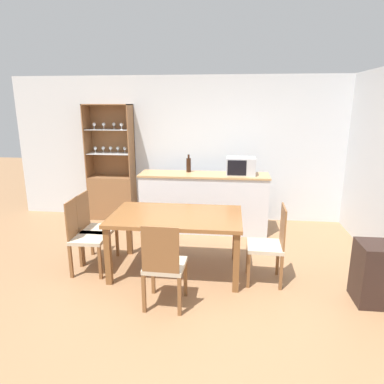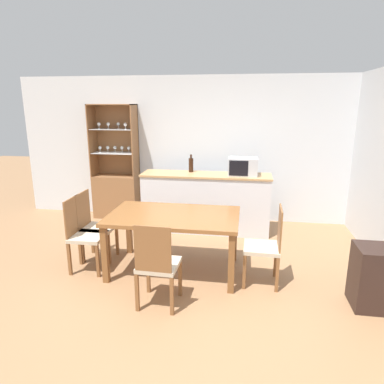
{
  "view_description": "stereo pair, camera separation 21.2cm",
  "coord_description": "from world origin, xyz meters",
  "px_view_note": "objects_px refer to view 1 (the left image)",
  "views": [
    {
      "loc": [
        0.57,
        -3.48,
        2.08
      ],
      "look_at": [
        0.04,
        1.21,
        0.85
      ],
      "focal_mm": 32.0,
      "sensor_mm": 36.0,
      "label": 1
    },
    {
      "loc": [
        0.79,
        -3.46,
        2.08
      ],
      "look_at": [
        0.04,
        1.21,
        0.85
      ],
      "focal_mm": 32.0,
      "sensor_mm": 36.0,
      "label": 2
    }
  ],
  "objects_px": {
    "display_cabinet": "(112,187)",
    "wine_bottle": "(189,165)",
    "dining_chair_side_right_near": "(269,245)",
    "dining_chair_head_near": "(164,265)",
    "dining_chair_side_left_far": "(95,228)",
    "dining_table": "(176,221)",
    "microwave": "(241,166)",
    "dining_chair_side_left_near": "(86,236)"
  },
  "relations": [
    {
      "from": "dining_table",
      "to": "dining_chair_head_near",
      "type": "relative_size",
      "value": 1.7
    },
    {
      "from": "display_cabinet",
      "to": "dining_chair_side_left_far",
      "type": "bearing_deg",
      "value": -78.08
    },
    {
      "from": "dining_chair_side_right_near",
      "to": "wine_bottle",
      "type": "bearing_deg",
      "value": 34.91
    },
    {
      "from": "dining_chair_side_right_near",
      "to": "wine_bottle",
      "type": "distance_m",
      "value": 2.2
    },
    {
      "from": "dining_chair_side_left_far",
      "to": "wine_bottle",
      "type": "relative_size",
      "value": 3.21
    },
    {
      "from": "dining_table",
      "to": "wine_bottle",
      "type": "xyz_separation_m",
      "value": [
        -0.04,
        1.61,
        0.42
      ]
    },
    {
      "from": "microwave",
      "to": "dining_chair_side_right_near",
      "type": "bearing_deg",
      "value": -79.22
    },
    {
      "from": "dining_chair_side_right_near",
      "to": "dining_chair_side_left_far",
      "type": "bearing_deg",
      "value": 83.91
    },
    {
      "from": "dining_chair_side_left_far",
      "to": "display_cabinet",
      "type": "bearing_deg",
      "value": -167.99
    },
    {
      "from": "microwave",
      "to": "dining_table",
      "type": "bearing_deg",
      "value": -118.47
    },
    {
      "from": "microwave",
      "to": "wine_bottle",
      "type": "height_order",
      "value": "wine_bottle"
    },
    {
      "from": "dining_chair_side_left_near",
      "to": "wine_bottle",
      "type": "bearing_deg",
      "value": 147.12
    },
    {
      "from": "display_cabinet",
      "to": "dining_chair_side_left_far",
      "type": "height_order",
      "value": "display_cabinet"
    },
    {
      "from": "dining_chair_side_left_near",
      "to": "dining_chair_side_left_far",
      "type": "bearing_deg",
      "value": 178.66
    },
    {
      "from": "dining_chair_side_left_near",
      "to": "dining_table",
      "type": "bearing_deg",
      "value": 96.1
    },
    {
      "from": "microwave",
      "to": "dining_chair_head_near",
      "type": "bearing_deg",
      "value": -109.44
    },
    {
      "from": "dining_chair_head_near",
      "to": "wine_bottle",
      "type": "relative_size",
      "value": 3.21
    },
    {
      "from": "dining_chair_side_left_near",
      "to": "dining_chair_head_near",
      "type": "xyz_separation_m",
      "value": [
        1.12,
        -0.66,
        0.0
      ]
    },
    {
      "from": "dining_chair_head_near",
      "to": "display_cabinet",
      "type": "bearing_deg",
      "value": 120.49
    },
    {
      "from": "dining_chair_head_near",
      "to": "dining_chair_side_left_near",
      "type": "bearing_deg",
      "value": 151.45
    },
    {
      "from": "dining_chair_side_left_near",
      "to": "wine_bottle",
      "type": "relative_size",
      "value": 3.21
    },
    {
      "from": "dining_table",
      "to": "dining_chair_side_left_near",
      "type": "relative_size",
      "value": 1.7
    },
    {
      "from": "dining_table",
      "to": "dining_chair_side_right_near",
      "type": "bearing_deg",
      "value": -7.44
    },
    {
      "from": "display_cabinet",
      "to": "microwave",
      "type": "height_order",
      "value": "display_cabinet"
    },
    {
      "from": "display_cabinet",
      "to": "dining_chair_side_right_near",
      "type": "relative_size",
      "value": 2.19
    },
    {
      "from": "display_cabinet",
      "to": "wine_bottle",
      "type": "relative_size",
      "value": 7.04
    },
    {
      "from": "dining_table",
      "to": "display_cabinet",
      "type": "bearing_deg",
      "value": 127.59
    },
    {
      "from": "dining_table",
      "to": "dining_chair_side_left_far",
      "type": "relative_size",
      "value": 1.7
    },
    {
      "from": "dining_table",
      "to": "dining_chair_side_left_far",
      "type": "xyz_separation_m",
      "value": [
        -1.12,
        0.15,
        -0.2
      ]
    },
    {
      "from": "dining_chair_side_left_near",
      "to": "dining_chair_side_left_far",
      "type": "height_order",
      "value": "same"
    },
    {
      "from": "dining_chair_side_left_near",
      "to": "dining_chair_side_left_far",
      "type": "relative_size",
      "value": 1.0
    },
    {
      "from": "display_cabinet",
      "to": "dining_chair_side_right_near",
      "type": "height_order",
      "value": "display_cabinet"
    },
    {
      "from": "wine_bottle",
      "to": "microwave",
      "type": "bearing_deg",
      "value": -7.77
    },
    {
      "from": "display_cabinet",
      "to": "wine_bottle",
      "type": "bearing_deg",
      "value": -13.24
    },
    {
      "from": "dining_chair_head_near",
      "to": "microwave",
      "type": "distance_m",
      "value": 2.52
    },
    {
      "from": "display_cabinet",
      "to": "dining_chair_side_left_near",
      "type": "bearing_deg",
      "value": -79.7
    },
    {
      "from": "dining_chair_side_left_near",
      "to": "dining_chair_head_near",
      "type": "relative_size",
      "value": 1.0
    },
    {
      "from": "dining_chair_side_right_near",
      "to": "dining_chair_head_near",
      "type": "distance_m",
      "value": 1.3
    },
    {
      "from": "display_cabinet",
      "to": "dining_table",
      "type": "relative_size",
      "value": 1.29
    },
    {
      "from": "display_cabinet",
      "to": "dining_chair_side_right_near",
      "type": "xyz_separation_m",
      "value": [
        2.63,
        -2.1,
        -0.11
      ]
    },
    {
      "from": "dining_chair_side_right_near",
      "to": "wine_bottle",
      "type": "relative_size",
      "value": 3.21
    },
    {
      "from": "dining_chair_side_left_near",
      "to": "microwave",
      "type": "relative_size",
      "value": 2.05
    }
  ]
}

